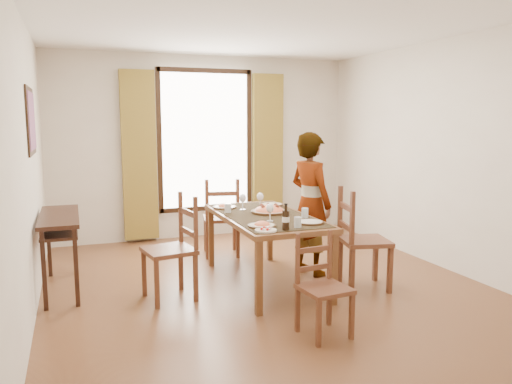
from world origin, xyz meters
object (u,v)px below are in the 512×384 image
object	(u,v)px
man	(311,204)
console_table	(60,226)
dining_table	(265,221)
pasta_platter	(269,208)

from	to	relation	value
man	console_table	bearing A→B (deg)	65.36
dining_table	pasta_platter	bearing A→B (deg)	48.00
dining_table	man	size ratio (longest dim) A/B	1.09
pasta_platter	man	bearing A→B (deg)	7.71
man	pasta_platter	bearing A→B (deg)	80.67
console_table	pasta_platter	size ratio (longest dim) A/B	3.00
dining_table	pasta_platter	world-z (taller)	pasta_platter
console_table	man	xyz separation A→B (m)	(2.68, -0.36, 0.13)
pasta_platter	dining_table	bearing A→B (deg)	-132.00
dining_table	pasta_platter	distance (m)	0.17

